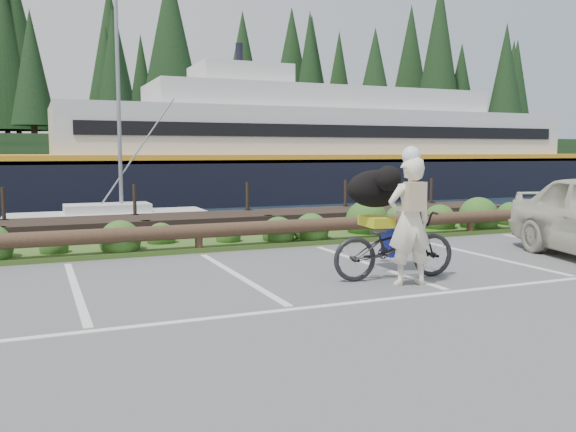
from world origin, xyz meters
The scene contains 7 objects.
ground centered at (0.00, 0.00, 0.00)m, with size 72.00×72.00×0.00m, color #525255.
harbor_backdrop centered at (0.39, 78.52, 0.00)m, with size 170.00×160.00×30.00m.
vegetation_strip centered at (0.00, 5.30, 0.05)m, with size 34.00×1.60×0.10m, color #3D5B21.
log_rail centered at (0.00, 4.60, 0.00)m, with size 32.00×0.30×0.60m, color #443021, non-canonical shape.
bicycle centered at (2.31, 0.79, 0.56)m, with size 0.75×2.15×1.13m, color black.
cyclist centered at (2.27, 0.29, 1.01)m, with size 0.73×0.48×2.01m, color white.
dog centered at (2.38, 1.47, 1.45)m, with size 1.13×0.55×0.65m, color black.
Camera 1 is at (-3.15, -7.68, 2.10)m, focal length 38.00 mm.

